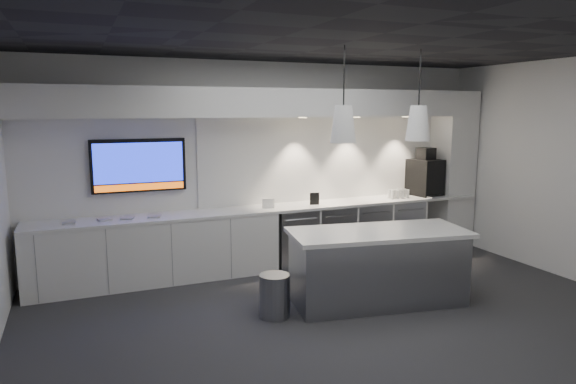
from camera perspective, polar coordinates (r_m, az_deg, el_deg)
name	(u,v)px	position (r m, az deg, el deg)	size (l,w,h in m)	color
floor	(349,321)	(5.89, 6.79, -14.01)	(7.00, 7.00, 0.00)	#2F2F31
ceiling	(355,41)	(5.46, 7.41, 16.34)	(7.00, 7.00, 0.00)	black
wall_back	(269,164)	(7.73, -2.12, 3.15)	(7.00, 7.00, 0.00)	white
wall_front	(553,243)	(3.57, 27.41, -5.06)	(7.00, 7.00, 0.00)	white
back_counter	(277,208)	(7.52, -1.22, -1.79)	(6.80, 0.65, 0.04)	white
left_base_cabinets	(157,250)	(7.19, -14.39, -6.29)	(3.30, 0.63, 0.86)	white
fridge_unit_a	(293,237)	(7.71, 0.53, -4.98)	(0.60, 0.61, 0.85)	gray
fridge_unit_b	(330,233)	(7.97, 4.71, -4.54)	(0.60, 0.61, 0.85)	gray
fridge_unit_c	(365,229)	(8.27, 8.60, -4.10)	(0.60, 0.61, 0.85)	gray
fridge_unit_d	(399,226)	(8.61, 12.20, -3.68)	(0.60, 0.61, 0.85)	gray
backsplash	(340,158)	(8.20, 5.83, 3.81)	(4.60, 0.03, 1.30)	white
soffit	(276,103)	(7.41, -1.33, 9.86)	(6.90, 0.60, 0.40)	white
column	(452,170)	(9.13, 17.78, 2.38)	(0.55, 0.55, 2.60)	white
wall_tv	(139,166)	(7.23, -16.23, 2.84)	(1.25, 0.07, 0.72)	black
island	(378,266)	(6.30, 9.94, -8.14)	(2.22, 1.23, 0.89)	gray
bin	(275,296)	(5.88, -1.48, -11.43)	(0.35, 0.35, 0.49)	gray
coffee_machine	(425,176)	(8.79, 14.99, 1.76)	(0.50, 0.66, 0.79)	black
sign_black	(315,199)	(7.67, 2.96, -0.75)	(0.14, 0.02, 0.18)	black
sign_white	(268,203)	(7.40, -2.21, -1.27)	(0.18, 0.02, 0.14)	white
cup_cluster	(398,194)	(8.43, 12.17, -0.20)	(0.34, 0.16, 0.14)	silver
tray_a	(69,222)	(6.99, -23.16, -3.12)	(0.16, 0.16, 0.03)	#AFAFAF
tray_b	(105,219)	(7.01, -19.71, -2.88)	(0.16, 0.16, 0.03)	#AFAFAF
tray_c	(128,218)	(7.00, -17.40, -2.77)	(0.16, 0.16, 0.03)	#AFAFAF
tray_d	(155,216)	(7.01, -14.60, -2.63)	(0.16, 0.16, 0.03)	#AFAFAF
pendant_left	(343,124)	(5.77, 6.16, 7.54)	(0.29, 0.29, 1.11)	white
pendant_right	(418,123)	(6.31, 14.25, 7.45)	(0.29, 0.29, 1.11)	white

